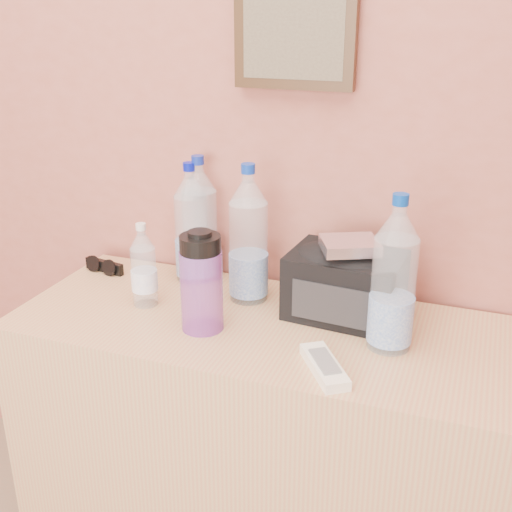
% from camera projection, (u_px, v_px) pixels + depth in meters
% --- Properties ---
extents(picture_frame, '(0.30, 0.03, 0.25)m').
position_uv_depth(picture_frame, '(295.00, 35.00, 1.53)').
color(picture_frame, '#382311').
rests_on(picture_frame, room_shell).
extents(dresser, '(1.20, 0.50, 0.75)m').
position_uv_depth(dresser, '(259.00, 449.00, 1.69)').
color(dresser, tan).
rests_on(dresser, ground).
extents(pet_large_a, '(0.09, 0.09, 0.33)m').
position_uv_depth(pet_large_a, '(191.00, 229.00, 1.75)').
color(pet_large_a, silver).
rests_on(pet_large_a, dresser).
extents(pet_large_b, '(0.09, 0.09, 0.35)m').
position_uv_depth(pet_large_b, '(200.00, 226.00, 1.75)').
color(pet_large_b, white).
rests_on(pet_large_b, dresser).
extents(pet_large_c, '(0.10, 0.10, 0.36)m').
position_uv_depth(pet_large_c, '(248.00, 241.00, 1.62)').
color(pet_large_c, silver).
rests_on(pet_large_c, dresser).
extents(pet_large_d, '(0.10, 0.10, 0.36)m').
position_uv_depth(pet_large_d, '(393.00, 282.00, 1.39)').
color(pet_large_d, white).
rests_on(pet_large_d, dresser).
extents(pet_small, '(0.06, 0.06, 0.22)m').
position_uv_depth(pet_small, '(144.00, 270.00, 1.61)').
color(pet_small, silver).
rests_on(pet_small, dresser).
extents(nalgene_bottle, '(0.10, 0.10, 0.24)m').
position_uv_depth(nalgene_bottle, '(201.00, 282.00, 1.48)').
color(nalgene_bottle, purple).
rests_on(nalgene_bottle, dresser).
extents(sunglasses, '(0.14, 0.07, 0.03)m').
position_uv_depth(sunglasses, '(105.00, 266.00, 1.84)').
color(sunglasses, black).
rests_on(sunglasses, dresser).
extents(ac_remote, '(0.14, 0.17, 0.02)m').
position_uv_depth(ac_remote, '(324.00, 367.00, 1.34)').
color(ac_remote, silver).
rests_on(ac_remote, dresser).
extents(toiletry_bag, '(0.28, 0.21, 0.18)m').
position_uv_depth(toiletry_bag, '(345.00, 281.00, 1.56)').
color(toiletry_bag, black).
rests_on(toiletry_bag, dresser).
extents(foil_packet, '(0.16, 0.15, 0.03)m').
position_uv_depth(foil_packet, '(350.00, 245.00, 1.49)').
color(foil_packet, white).
rests_on(foil_packet, toiletry_bag).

